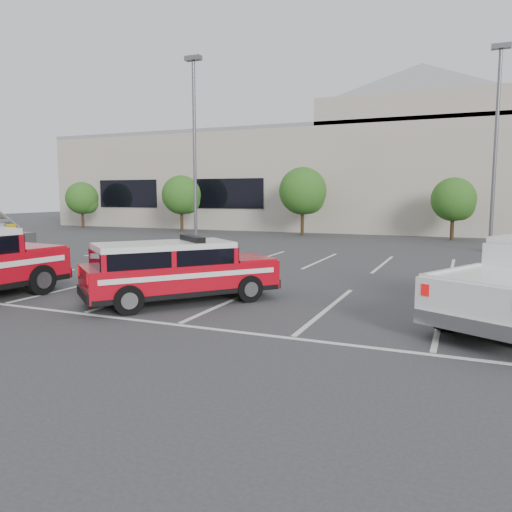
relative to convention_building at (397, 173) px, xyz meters
The scene contains 10 objects.
ground 32.21m from the convention_building, 90.33° to the right, with size 120.00×120.00×0.00m, color #323235.
stall_markings 27.77m from the convention_building, 90.38° to the right, with size 23.00×15.00×0.01m, color silver.
convention_building is the anchor object (origin of this frame).
tree_far_left 27.03m from the convention_building, 158.63° to the right, with size 2.77×2.77×3.99m.
tree_left 18.11m from the convention_building, 146.95° to the right, with size 3.07×3.07×4.42m.
tree_mid_left 11.19m from the convention_building, 117.40° to the right, with size 3.37×3.37×4.85m.
tree_mid_right 11.20m from the convention_building, 63.43° to the right, with size 2.77×2.77×3.99m.
light_pole_left 21.49m from the convention_building, 112.39° to the right, with size 0.90×0.60×10.24m.
light_pole_mid 17.27m from the convention_building, 66.74° to the right, with size 0.90×0.60×10.24m.
fire_chief_suv 32.91m from the convention_building, 92.49° to the right, with size 4.68×5.05×1.78m.
Camera 1 is at (5.86, -12.15, 2.88)m, focal length 35.00 mm.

